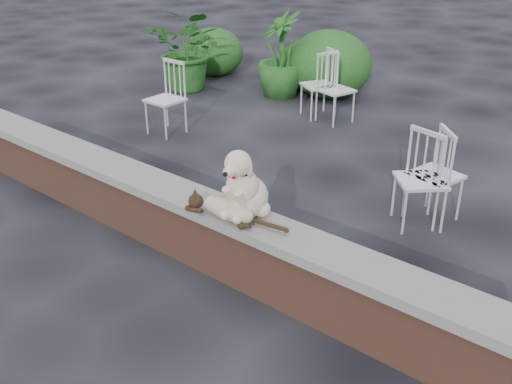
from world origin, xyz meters
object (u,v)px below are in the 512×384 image
Objects in this scene: chair_a at (165,99)px; chair_b at (319,84)px; potted_plant_b at (281,54)px; chair_c at (435,174)px; potted_plant_a at (189,49)px; cat at (227,208)px; chair_d at (421,179)px; dog at (248,181)px; chair_e at (336,89)px.

chair_a is 2.17m from chair_b.
potted_plant_b is (-1.02, 0.47, 0.19)m from chair_b.
potted_plant_a is (-4.95, 1.66, 0.18)m from chair_c.
cat is 1.99m from chair_d.
potted_plant_b is (0.12, 2.31, 0.19)m from chair_a.
dog is 5.12m from potted_plant_b.
chair_d is at bearing -117.38° from chair_e.
potted_plant_a reaches higher than dog.
chair_e is 1.00× the size of chair_d.
chair_b reaches higher than cat.
potted_plant_a is at bearing 134.68° from dog.
potted_plant_b reaches higher than chair_d.
chair_b is 0.72× the size of potted_plant_a.
chair_a is at bearing -136.49° from chair_d.
chair_e is at bearing 50.76° from chair_a.
chair_b is 0.31m from chair_e.
cat is 0.78× the size of potted_plant_b.
chair_d and chair_c have the same top height.
potted_plant_b reaches higher than chair_a.
chair_d is 0.72× the size of potted_plant_b.
dog reaches higher than chair_a.
chair_a is at bearing 139.68° from cat.
chair_a and chair_c have the same top height.
cat is 4.30m from chair_b.
chair_e and chair_c have the same top height.
potted_plant_b reaches higher than chair_e.
dog is 0.62× the size of chair_b.
chair_a is at bearing 155.78° from chair_e.
chair_a and chair_b have the same top height.
chair_b is at bearing 111.21° from dog.
chair_a is 0.72× the size of potted_plant_b.
potted_plant_a is at bearing -5.47° from chair_c.
chair_b and chair_d have the same top height.
potted_plant_b is (1.36, 0.66, 0.00)m from potted_plant_a.
chair_e is (0.31, -0.05, 0.00)m from chair_b.
cat is at bearing -123.61° from dog.
chair_e reaches higher than cat.
dog is at bearing -63.90° from chair_d.
cat is 1.09× the size of chair_e.
potted_plant_a is at bearing 107.87° from chair_e.
potted_plant_a is at bearing 126.47° from chair_a.
potted_plant_a is at bearing -154.06° from chair_d.
chair_e is 0.72× the size of potted_plant_b.
chair_c is (0.05, 0.19, 0.00)m from chair_d.
potted_plant_a is (-2.38, -0.19, 0.18)m from chair_b.
chair_a is (-2.95, 2.05, -0.20)m from cat.
dog is at bearing -39.78° from potted_plant_a.
chair_a is 2.32m from potted_plant_b.
chair_d is at bearing 63.29° from cat.
chair_e is (-1.50, 3.85, -0.20)m from cat.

